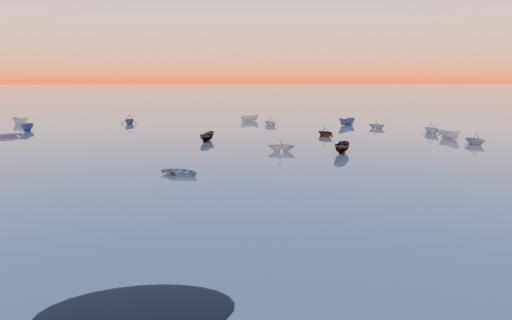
{
  "coord_description": "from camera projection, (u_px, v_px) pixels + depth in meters",
  "views": [
    {
      "loc": [
        -5.48,
        -19.08,
        9.57
      ],
      "look_at": [
        -2.29,
        28.0,
        1.27
      ],
      "focal_mm": 35.0,
      "sensor_mm": 36.0,
      "label": 1
    }
  ],
  "objects": [
    {
      "name": "ground",
      "position": [
        245.0,
        113.0,
        119.04
      ],
      "size": [
        600.0,
        600.0,
        0.0
      ],
      "primitive_type": "plane",
      "color": "slate",
      "rests_on": "ground"
    },
    {
      "name": "mud_lobes",
      "position": [
        363.0,
        317.0,
        19.79
      ],
      "size": [
        140.0,
        6.0,
        0.07
      ],
      "primitive_type": null,
      "color": "black",
      "rests_on": "ground"
    },
    {
      "name": "moored_fleet",
      "position": [
        260.0,
        139.0,
        72.86
      ],
      "size": [
        124.0,
        58.0,
        1.2
      ],
      "primitive_type": null,
      "color": "beige",
      "rests_on": "ground"
    },
    {
      "name": "boat_near_left",
      "position": [
        180.0,
        175.0,
        47.29
      ],
      "size": [
        3.47,
        4.13,
        0.97
      ],
      "primitive_type": "imported",
      "rotation": [
        0.0,
        0.0,
        0.99
      ],
      "color": "slate",
      "rests_on": "ground"
    },
    {
      "name": "boat_near_right",
      "position": [
        475.0,
        144.0,
        67.21
      ],
      "size": [
        3.79,
        2.73,
        1.21
      ],
      "primitive_type": "imported",
      "rotation": [
        0.0,
        0.0,
        3.52
      ],
      "color": "slate",
      "rests_on": "ground"
    }
  ]
}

